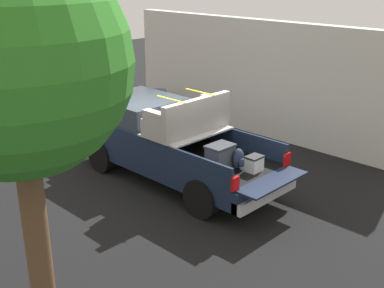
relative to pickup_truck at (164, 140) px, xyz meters
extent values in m
plane|color=black|center=(-0.37, 0.00, -0.97)|extent=(40.00, 40.00, 0.00)
cube|color=#162138|center=(-0.37, 0.00, -0.34)|extent=(5.50, 1.92, 0.45)
cube|color=black|center=(-1.57, 0.00, -0.10)|extent=(2.80, 1.80, 0.04)
cube|color=#162138|center=(-1.57, 0.93, 0.13)|extent=(2.80, 0.06, 0.50)
cube|color=#162138|center=(-1.57, -0.93, 0.13)|extent=(2.80, 0.06, 0.50)
cube|color=#162138|center=(-0.20, 0.00, 0.13)|extent=(0.06, 1.80, 0.50)
cube|color=#162138|center=(-3.24, 0.00, -0.10)|extent=(0.55, 1.80, 0.04)
cube|color=#B2B2B7|center=(-0.79, 0.00, 0.40)|extent=(1.25, 1.92, 0.04)
cube|color=#162138|center=(0.98, 0.00, 0.13)|extent=(2.30, 1.92, 0.50)
cube|color=#2D3842|center=(0.88, 0.00, 0.64)|extent=(1.94, 1.76, 0.52)
cube|color=#162138|center=(2.33, 0.00, 0.07)|extent=(0.40, 1.82, 0.38)
cube|color=#B2B2B7|center=(-3.09, 0.00, -0.45)|extent=(0.24, 1.92, 0.24)
cube|color=red|center=(-2.99, 0.88, 0.06)|extent=(0.06, 0.20, 0.28)
cube|color=red|center=(-2.99, -0.88, 0.06)|extent=(0.06, 0.20, 0.28)
cylinder|color=black|center=(1.38, 0.88, -0.55)|extent=(0.85, 0.30, 0.85)
cylinder|color=black|center=(1.38, -0.88, -0.55)|extent=(0.85, 0.30, 0.85)
cylinder|color=black|center=(-2.12, 0.88, -0.55)|extent=(0.85, 0.30, 0.85)
cylinder|color=black|center=(-2.12, -0.88, -0.55)|extent=(0.85, 0.30, 0.85)
cube|color=#474C56|center=(-2.05, 0.25, 0.16)|extent=(0.40, 0.55, 0.48)
cube|color=#31353C|center=(-2.05, 0.25, 0.43)|extent=(0.44, 0.59, 0.05)
ellipsoid|color=#283351|center=(-2.33, -0.01, 0.15)|extent=(0.20, 0.30, 0.45)
ellipsoid|color=#283351|center=(-2.44, -0.01, 0.08)|extent=(0.09, 0.21, 0.20)
cube|color=white|center=(-2.67, -0.14, 0.07)|extent=(0.26, 0.34, 0.30)
cube|color=#262628|center=(-2.67, -0.14, 0.24)|extent=(0.28, 0.36, 0.04)
cube|color=#9E9993|center=(-0.79, 0.00, 0.63)|extent=(0.84, 2.05, 0.42)
cube|color=#9E9993|center=(-1.13, 0.00, 1.04)|extent=(0.16, 2.05, 0.40)
cube|color=#9E9993|center=(-0.74, 0.93, 0.95)|extent=(0.60, 0.20, 0.22)
cube|color=#9E9993|center=(-0.74, -0.93, 0.95)|extent=(0.60, 0.20, 0.22)
cube|color=yellow|center=(-0.79, 0.46, 1.25)|extent=(0.94, 0.03, 0.02)
cube|color=yellow|center=(-0.79, -0.46, 1.25)|extent=(0.94, 0.03, 0.02)
cube|color=silver|center=(0.72, -4.41, 0.78)|extent=(9.75, 0.36, 3.50)
cylinder|color=brown|center=(-3.14, 5.07, 0.60)|extent=(0.32, 0.32, 3.15)
sphere|color=#2D7922|center=(-3.14, 5.07, 2.99)|extent=(2.70, 2.70, 2.70)
cylinder|color=#3F4C66|center=(3.86, -3.26, -0.52)|extent=(0.56, 0.56, 0.90)
cylinder|color=#3F4C66|center=(3.86, -3.26, -0.03)|extent=(0.60, 0.60, 0.08)
camera|label=1|loc=(-8.34, 7.57, 3.99)|focal=45.58mm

